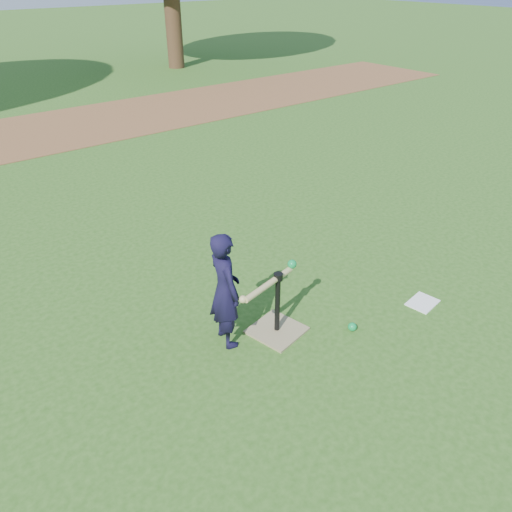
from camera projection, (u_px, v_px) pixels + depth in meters
ground at (242, 340)px, 4.39m from camera, size 80.00×80.00×0.00m
dirt_strip at (3, 139)px, 9.44m from camera, size 24.00×3.00×0.01m
child at (225, 290)px, 4.13m from camera, size 0.32×0.43×1.06m
wiffle_ball_ground at (352, 327)px, 4.49m from camera, size 0.08×0.08×0.08m
clipboard at (423, 303)px, 4.87m from camera, size 0.33×0.27×0.01m
batting_tee at (277, 321)px, 4.44m from camera, size 0.51×0.51×0.61m
swing_action at (271, 281)px, 4.15m from camera, size 0.68×0.18×0.12m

